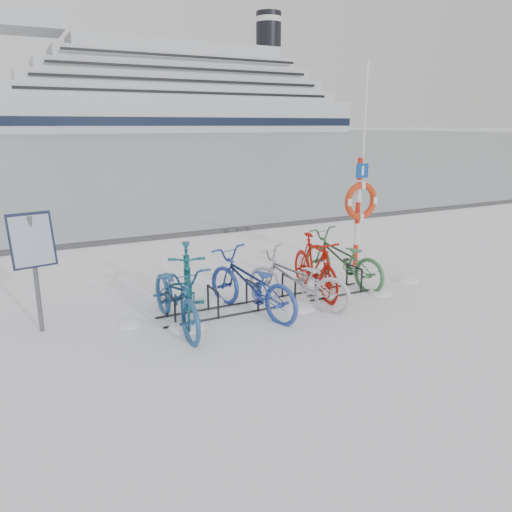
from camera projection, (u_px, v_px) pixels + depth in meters
ground at (271, 304)px, 8.71m from camera, size 900.00×900.00×0.00m
ice_sheet at (11, 136)px, 142.28m from camera, size 400.00×298.00×0.02m
quay_edge at (169, 236)px, 13.78m from camera, size 400.00×0.25×0.10m
bike_rack at (271, 294)px, 8.66m from camera, size 4.00×0.48×0.46m
info_board at (33, 247)px, 7.21m from camera, size 0.64×0.33×1.82m
lifebuoy_station at (360, 201)px, 10.72m from camera, size 0.83×0.23×4.29m
cruise_ferry at (177, 98)px, 198.41m from camera, size 148.02×27.89×48.63m
bike_0 at (176, 293)px, 7.61m from camera, size 0.72×2.07×1.08m
bike_1 at (187, 280)px, 8.07m from camera, size 1.16×2.06×1.19m
bike_2 at (251, 282)px, 8.17m from camera, size 1.28×2.17×1.08m
bike_3 at (297, 278)px, 8.47m from camera, size 1.59×2.02×1.02m
bike_4 at (315, 264)px, 9.15m from camera, size 0.79×1.92×1.12m
bike_5 at (342, 257)px, 9.72m from camera, size 1.10×2.14×1.07m
snow_drifts at (285, 301)px, 8.85m from camera, size 5.94×1.72×0.23m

